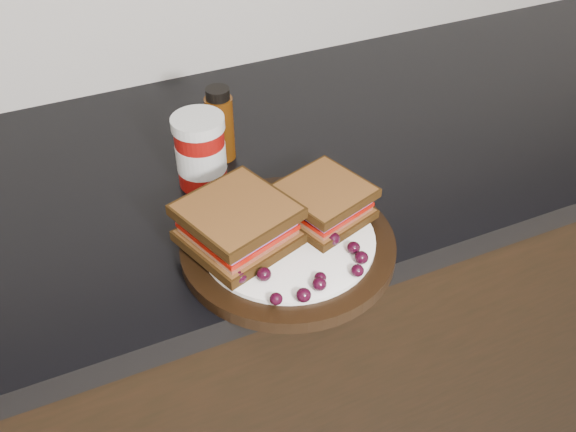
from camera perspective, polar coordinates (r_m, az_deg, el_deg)
name	(u,v)px	position (r m, az deg, el deg)	size (l,w,h in m)	color
base_cabinets	(268,344)	(1.34, -1.78, -11.26)	(3.96, 0.58, 0.86)	black
countertop	(262,164)	(1.03, -2.28, 4.61)	(3.98, 0.60, 0.04)	black
plate	(288,246)	(0.84, 0.00, -2.68)	(0.28, 0.28, 0.02)	black
sandwich_left	(238,224)	(0.81, -4.50, -0.74)	(0.12, 0.12, 0.06)	brown
sandwich_right	(324,202)	(0.85, 3.21, 1.25)	(0.11, 0.11, 0.05)	brown
grape_0	(240,277)	(0.77, -4.30, -5.42)	(0.02, 0.02, 0.02)	black
grape_1	(264,274)	(0.77, -2.15, -5.19)	(0.02, 0.02, 0.02)	black
grape_2	(276,299)	(0.74, -1.06, -7.37)	(0.02, 0.02, 0.01)	black
grape_3	(304,295)	(0.74, 1.39, -7.04)	(0.02, 0.02, 0.02)	black
grape_4	(319,284)	(0.76, 2.80, -6.06)	(0.02, 0.02, 0.02)	black
grape_5	(320,278)	(0.77, 2.89, -5.50)	(0.01, 0.01, 0.01)	black
grape_6	(357,271)	(0.78, 6.18, -4.84)	(0.02, 0.02, 0.01)	black
grape_7	(361,258)	(0.79, 6.54, -3.70)	(0.02, 0.02, 0.02)	black
grape_8	(354,248)	(0.80, 5.85, -2.83)	(0.02, 0.02, 0.02)	black
grape_9	(333,239)	(0.81, 4.05, -2.02)	(0.02, 0.02, 0.02)	black
grape_10	(342,216)	(0.85, 4.80, 0.01)	(0.02, 0.02, 0.02)	black
grape_11	(327,214)	(0.85, 3.47, 0.14)	(0.02, 0.02, 0.02)	black
grape_12	(320,199)	(0.87, 2.88, 1.51)	(0.02, 0.02, 0.02)	black
grape_13	(223,216)	(0.85, -5.77, -0.04)	(0.02, 0.02, 0.02)	black
grape_14	(228,231)	(0.83, -5.32, -1.37)	(0.02, 0.02, 0.01)	black
grape_15	(248,242)	(0.81, -3.59, -2.32)	(0.02, 0.02, 0.02)	black
grape_16	(225,254)	(0.79, -5.62, -3.41)	(0.02, 0.02, 0.02)	black
grape_17	(236,227)	(0.83, -4.63, -0.94)	(0.02, 0.02, 0.02)	black
grape_18	(226,231)	(0.83, -5.52, -1.33)	(0.02, 0.02, 0.02)	black
grape_19	(224,243)	(0.81, -5.74, -2.45)	(0.02, 0.02, 0.02)	black
condiment_jar	(201,151)	(0.93, -7.78, 5.72)	(0.08, 0.08, 0.11)	maroon
oil_bottle	(220,124)	(0.99, -6.07, 8.15)	(0.04, 0.04, 0.12)	#4B2407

